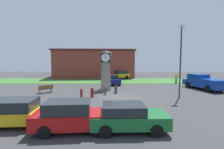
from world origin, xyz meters
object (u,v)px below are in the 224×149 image
Objects in this scene: bollard_far_row at (105,91)px; car_navy_sedan at (17,112)px; car_near_tower at (72,116)px; bench at (45,88)px; bollard_mid_row at (91,92)px; bollard_end_row at (115,89)px; street_lamp_near_road at (180,57)px; car_silver_hatch at (111,79)px; pickup_truck at (203,82)px; car_by_building at (127,117)px; car_far_lot at (118,75)px; pedestrian_crossing_lot at (175,77)px; clock_tower at (105,69)px; bollard_near_tower at (81,94)px.

car_navy_sedan reaches higher than bollard_far_row.
car_near_tower is 2.79× the size of bench.
car_navy_sedan is at bearing -115.30° from bollard_mid_row.
street_lamp_near_road is at bearing -19.34° from bollard_end_row.
car_silver_hatch is at bearing 126.09° from street_lamp_near_road.
pickup_truck is at bearing 6.93° from bench.
car_near_tower is 1.07× the size of car_by_building.
bollard_mid_row is 1.10× the size of bollard_end_row.
bench is (-8.83, -13.54, -0.25)m from car_far_lot.
street_lamp_near_road reaches higher than pedestrian_crossing_lot.
car_far_lot is at bearing 108.12° from street_lamp_near_road.
car_navy_sedan is 0.97× the size of car_silver_hatch.
car_near_tower reaches higher than car_silver_hatch.
car_far_lot reaches higher than bench.
car_silver_hatch is at bearing -101.93° from car_far_lot.
bench is at bearing 178.08° from bollard_end_row.
pedestrian_crossing_lot reaches higher than car_by_building.
car_far_lot is 6.98m from car_silver_hatch.
car_navy_sedan reaches higher than car_by_building.
bollard_far_row is at bearing -88.98° from clock_tower.
street_lamp_near_road reaches higher than car_navy_sedan.
pedestrian_crossing_lot is at bearing -35.18° from car_far_lot.
bollard_mid_row is 0.23× the size of car_near_tower.
bollard_end_row is at bearing 160.66° from street_lamp_near_road.
car_navy_sedan is 22.90m from pedestrian_crossing_lot.
bollard_end_row is at bearing 92.43° from car_by_building.
bench is at bearing 171.75° from bollard_far_row.
street_lamp_near_road is (7.32, -1.46, 3.58)m from bollard_far_row.
bollard_mid_row reaches higher than bench.
bollard_far_row is 0.20× the size of car_near_tower.
car_navy_sedan is 24.00m from car_far_lot.
car_by_building is 0.58× the size of street_lamp_near_road.
car_near_tower is (0.79, -7.20, 0.30)m from bollard_near_tower.
bollard_end_row is 11.33m from pickup_truck.
bollard_far_row is at bearing 168.72° from street_lamp_near_road.
car_near_tower is at bearing -83.72° from bollard_near_tower.
bench is (-7.38, -6.71, -0.19)m from car_silver_hatch.
car_silver_hatch is at bearing 93.93° from bollard_end_row.
car_near_tower is at bearing -104.16° from bollard_end_row.
car_silver_hatch is (-0.48, 6.98, 0.26)m from bollard_end_row.
bollard_mid_row is at bearing -141.20° from bollard_end_row.
pickup_truck reaches higher than car_by_building.
car_far_lot is (2.09, 14.52, 0.34)m from bollard_far_row.
bollard_end_row is 0.21× the size of car_navy_sedan.
pickup_truck is (12.21, 0.24, -1.61)m from clock_tower.
car_navy_sedan is at bearing 173.58° from car_by_building.
bollard_near_tower is 0.65× the size of pedestrian_crossing_lot.
car_near_tower is at bearing -96.22° from clock_tower.
car_far_lot is at bearing 73.53° from car_navy_sedan.
pedestrian_crossing_lot is (12.84, 10.57, 0.38)m from bollard_near_tower.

